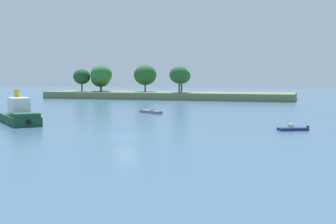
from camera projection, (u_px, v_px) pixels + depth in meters
name	position (u px, v px, depth m)	size (l,w,h in m)	color
ground_plane	(127.00, 137.00, 58.12)	(400.00, 400.00, 0.00)	#3D607F
treeline_island	(155.00, 89.00, 148.45)	(73.71, 17.19, 10.18)	#66754C
small_motorboat	(151.00, 112.00, 93.62)	(5.31, 4.26, 1.02)	slate
tugboat	(20.00, 115.00, 73.71)	(11.04, 11.13, 5.08)	#19472D
fishing_skiff	(293.00, 129.00, 65.25)	(4.17, 3.09, 0.86)	navy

